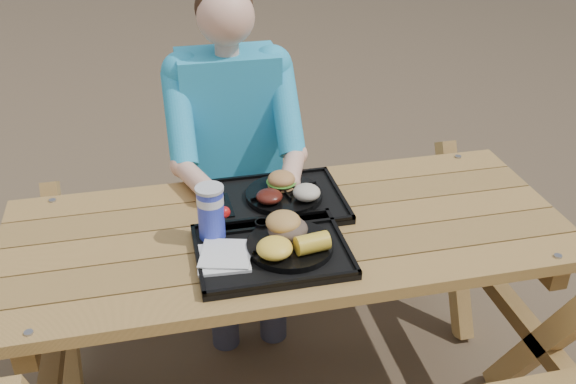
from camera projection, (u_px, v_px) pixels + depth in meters
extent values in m
cube|color=black|center=(272.00, 252.00, 1.91)|extent=(0.45, 0.35, 0.02)
cube|color=black|center=(276.00, 202.00, 2.16)|extent=(0.45, 0.35, 0.02)
cylinder|color=black|center=(290.00, 245.00, 1.91)|extent=(0.26, 0.26, 0.02)
cylinder|color=black|center=(284.00, 195.00, 2.17)|extent=(0.26, 0.26, 0.02)
cube|color=silver|center=(223.00, 257.00, 1.86)|extent=(0.16, 0.16, 0.02)
cylinder|color=#192BC1|center=(211.00, 214.00, 1.93)|extent=(0.08, 0.08, 0.16)
cylinder|color=#330505|center=(262.00, 225.00, 2.00)|extent=(0.05, 0.05, 0.03)
cylinder|color=orange|center=(284.00, 222.00, 2.01)|extent=(0.05, 0.05, 0.03)
ellipsoid|color=yellow|center=(275.00, 248.00, 1.83)|extent=(0.11, 0.11, 0.05)
cube|color=black|center=(227.00, 205.00, 2.12)|extent=(0.03, 0.15, 0.01)
ellipsoid|color=#4B160F|center=(269.00, 196.00, 2.10)|extent=(0.09, 0.09, 0.04)
ellipsoid|color=beige|center=(307.00, 192.00, 2.11)|extent=(0.09, 0.09, 0.05)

